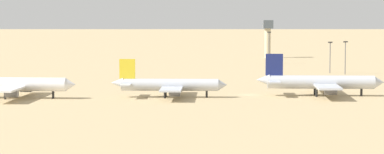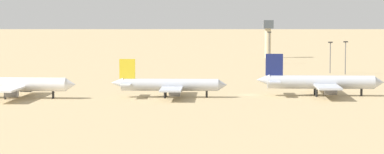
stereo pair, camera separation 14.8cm
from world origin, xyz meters
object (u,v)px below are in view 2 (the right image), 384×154
(light_pole_west, at_px, (345,55))
(parked_jet_navy_3, at_px, (320,82))
(parked_jet_yellow_2, at_px, (169,85))
(light_pole_mid, at_px, (330,55))
(control_tower, at_px, (268,35))
(parked_jet_white_1, at_px, (11,84))
(light_pole_east, at_px, (269,45))

(light_pole_west, bearing_deg, parked_jet_navy_3, -109.29)
(parked_jet_yellow_2, distance_m, light_pole_mid, 109.84)
(parked_jet_yellow_2, distance_m, control_tower, 195.53)
(control_tower, distance_m, light_pole_west, 107.83)
(parked_jet_white_1, xyz_separation_m, parked_jet_navy_3, (90.74, 0.77, 0.02))
(parked_jet_white_1, relative_size, light_pole_mid, 3.00)
(parked_jet_yellow_2, bearing_deg, light_pole_mid, 57.28)
(control_tower, xyz_separation_m, light_pole_mid, (9.75, -100.26, -4.46))
(parked_jet_yellow_2, distance_m, parked_jet_navy_3, 45.04)
(control_tower, height_order, light_pole_east, control_tower)
(parked_jet_white_1, height_order, parked_jet_yellow_2, parked_jet_white_1)
(parked_jet_yellow_2, xyz_separation_m, parked_jet_navy_3, (45.02, 1.20, 0.42))
(control_tower, distance_m, light_pole_east, 47.66)
(parked_jet_yellow_2, xyz_separation_m, control_tower, (58.19, 186.49, 8.23))
(parked_jet_white_1, bearing_deg, light_pole_east, 62.72)
(parked_jet_white_1, height_order, light_pole_mid, light_pole_mid)
(parked_jet_yellow_2, height_order, parked_jet_navy_3, parked_jet_navy_3)
(parked_jet_yellow_2, height_order, light_pole_mid, light_pole_mid)
(light_pole_mid, xyz_separation_m, light_pole_east, (-16.41, 53.17, 1.30))
(parked_jet_white_1, height_order, light_pole_west, light_pole_west)
(parked_jet_yellow_2, relative_size, light_pole_west, 2.62)
(light_pole_west, bearing_deg, parked_jet_white_1, -146.16)
(parked_jet_white_1, bearing_deg, control_tower, 68.52)
(light_pole_east, bearing_deg, parked_jet_white_1, -124.98)
(parked_jet_white_1, distance_m, parked_jet_yellow_2, 45.72)
(light_pole_east, bearing_deg, light_pole_mid, -72.85)
(parked_jet_yellow_2, bearing_deg, control_tower, 78.19)
(parked_jet_navy_3, xyz_separation_m, light_pole_west, (27.48, 78.49, 3.58))
(parked_jet_white_1, relative_size, control_tower, 1.92)
(parked_jet_white_1, distance_m, light_pole_west, 142.37)
(parked_jet_white_1, height_order, light_pole_east, light_pole_east)
(parked_jet_navy_3, height_order, light_pole_mid, light_pole_mid)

